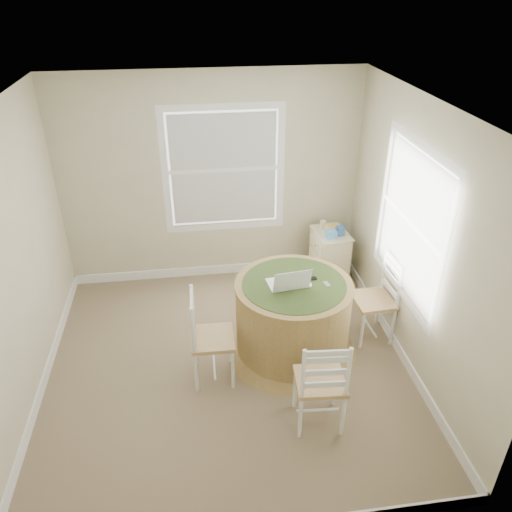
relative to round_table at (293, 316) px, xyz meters
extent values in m
cube|color=#7B6B4E|center=(-0.68, -0.14, -0.47)|extent=(3.60, 3.60, 0.02)
cube|color=white|center=(-0.68, -0.14, 2.15)|extent=(3.60, 3.60, 0.02)
cube|color=beige|center=(-0.68, 1.67, 0.84)|extent=(3.60, 0.02, 2.60)
cube|color=beige|center=(-0.68, -1.95, 0.84)|extent=(3.60, 0.02, 2.60)
cube|color=beige|center=(-2.49, -0.14, 0.84)|extent=(0.02, 3.60, 2.60)
cube|color=beige|center=(1.13, -0.14, 0.84)|extent=(0.02, 3.60, 2.60)
cube|color=white|center=(-0.68, 1.65, -0.40)|extent=(3.60, 0.02, 0.12)
cube|color=white|center=(-2.47, -0.14, -0.40)|extent=(0.02, 3.60, 0.12)
cube|color=white|center=(1.11, -0.14, -0.40)|extent=(0.02, 3.60, 0.12)
cylinder|color=#A57E49|center=(0.00, 0.00, 0.00)|extent=(1.15, 1.15, 0.75)
cone|color=#A57E49|center=(0.00, 0.00, -0.42)|extent=(1.35, 1.35, 0.08)
cylinder|color=#A57E49|center=(0.00, 0.00, 0.37)|extent=(1.17, 1.17, 0.03)
cylinder|color=#3C4F22|center=(0.00, 0.00, 0.38)|extent=(1.02, 1.02, 0.01)
cone|color=#3C4F22|center=(0.00, 0.00, 0.33)|extent=(1.13, 1.13, 0.10)
cube|color=white|center=(-0.07, 0.02, 0.39)|extent=(0.40, 0.30, 0.02)
cube|color=silver|center=(-0.07, 0.02, 0.40)|extent=(0.32, 0.18, 0.00)
cube|color=black|center=(-0.05, -0.14, 0.51)|extent=(0.37, 0.12, 0.24)
ellipsoid|color=white|center=(0.13, -0.04, 0.40)|extent=(0.09, 0.12, 0.04)
cube|color=#B7BABF|center=(0.31, -0.05, 0.39)|extent=(0.07, 0.10, 0.02)
cube|color=black|center=(0.21, 0.06, 0.39)|extent=(0.07, 0.06, 0.02)
cube|color=beige|center=(0.74, 1.28, -0.12)|extent=(0.42, 0.54, 0.69)
cube|color=beige|center=(0.74, 1.28, 0.24)|extent=(0.45, 0.57, 0.02)
cube|color=beige|center=(0.57, 1.26, -0.32)|extent=(0.05, 0.43, 0.15)
cube|color=beige|center=(0.57, 1.26, -0.11)|extent=(0.05, 0.43, 0.15)
cube|color=beige|center=(0.57, 1.26, 0.09)|extent=(0.05, 0.43, 0.15)
cube|color=#5A99CE|center=(0.70, 1.16, 0.30)|extent=(0.13, 0.13, 0.10)
cube|color=#E3B750|center=(0.75, 1.33, 0.28)|extent=(0.16, 0.12, 0.06)
cube|color=#355D9F|center=(0.82, 1.20, 0.31)|extent=(0.09, 0.09, 0.12)
cylinder|color=beige|center=(0.67, 1.41, 0.29)|extent=(0.07, 0.07, 0.09)
camera|label=1|loc=(-0.94, -3.99, 3.06)|focal=35.00mm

